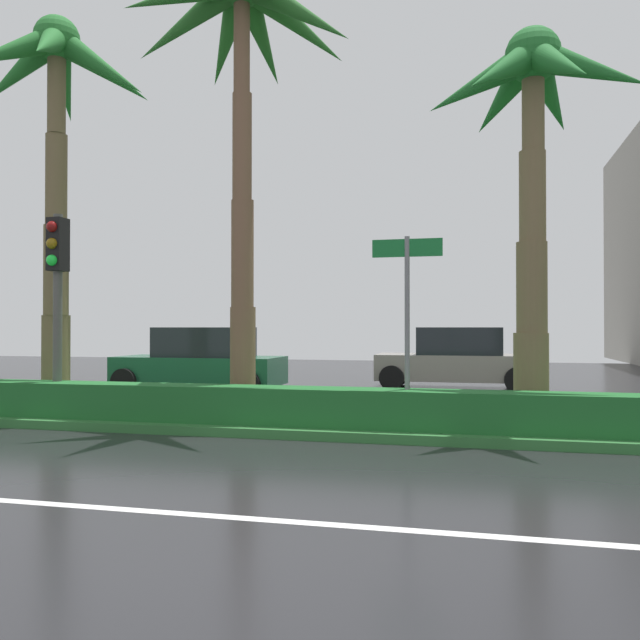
# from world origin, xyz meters

# --- Properties ---
(ground_plane) EXTENTS (90.00, 42.00, 0.10)m
(ground_plane) POSITION_xyz_m (0.00, 9.00, -0.05)
(ground_plane) COLOR black
(near_lane_divider_stripe) EXTENTS (81.00, 0.14, 0.01)m
(near_lane_divider_stripe) POSITION_xyz_m (0.00, 2.00, 0.00)
(near_lane_divider_stripe) COLOR white
(near_lane_divider_stripe) RESTS_ON ground_plane
(median_strip) EXTENTS (85.50, 4.00, 0.15)m
(median_strip) POSITION_xyz_m (0.00, 8.00, 0.07)
(median_strip) COLOR #2D6B33
(median_strip) RESTS_ON ground_plane
(median_hedge) EXTENTS (76.50, 0.70, 0.60)m
(median_hedge) POSITION_xyz_m (0.00, 6.60, 0.45)
(median_hedge) COLOR #1E6028
(median_hedge) RESTS_ON median_strip
(palm_tree_mid_left) EXTENTS (3.95, 3.85, 7.81)m
(palm_tree_mid_left) POSITION_xyz_m (-6.47, 7.87, 6.11)
(palm_tree_mid_left) COLOR brown
(palm_tree_mid_left) RESTS_ON median_strip
(palm_tree_centre_left) EXTENTS (4.26, 4.47, 8.31)m
(palm_tree_centre_left) POSITION_xyz_m (-2.42, 7.55, 6.89)
(palm_tree_centre_left) COLOR brown
(palm_tree_centre_left) RESTS_ON median_strip
(palm_tree_centre) EXTENTS (3.65, 3.45, 6.48)m
(palm_tree_centre) POSITION_xyz_m (2.58, 7.60, 5.08)
(palm_tree_centre) COLOR brown
(palm_tree_centre) RESTS_ON median_strip
(traffic_signal_median_left) EXTENTS (0.28, 0.43, 3.62)m
(traffic_signal_median_left) POSITION_xyz_m (-5.66, 6.75, 2.64)
(traffic_signal_median_left) COLOR #4C4C47
(traffic_signal_median_left) RESTS_ON median_strip
(street_name_sign) EXTENTS (1.10, 0.08, 3.00)m
(street_name_sign) POSITION_xyz_m (0.65, 6.71, 2.08)
(street_name_sign) COLOR slate
(street_name_sign) RESTS_ON median_strip
(car_in_traffic_leading) EXTENTS (4.30, 2.02, 1.72)m
(car_in_traffic_leading) POSITION_xyz_m (-5.30, 12.25, 0.83)
(car_in_traffic_leading) COLOR #195133
(car_in_traffic_leading) RESTS_ON ground_plane
(car_in_traffic_second) EXTENTS (4.30, 2.02, 1.72)m
(car_in_traffic_second) POSITION_xyz_m (1.10, 15.17, 0.83)
(car_in_traffic_second) COLOR gray
(car_in_traffic_second) RESTS_ON ground_plane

